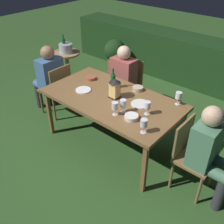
# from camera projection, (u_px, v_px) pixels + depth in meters

# --- Properties ---
(ground_plane) EXTENTS (16.00, 16.00, 0.00)m
(ground_plane) POSITION_uv_depth(u_px,v_px,m) (112.00, 142.00, 3.79)
(ground_plane) COLOR #2D5123
(dining_table) EXTENTS (1.82, 0.98, 0.76)m
(dining_table) POSITION_uv_depth(u_px,v_px,m) (112.00, 101.00, 3.40)
(dining_table) COLOR brown
(dining_table) RESTS_ON ground
(chair_head_far) EXTENTS (0.40, 0.42, 0.87)m
(chair_head_far) POSITION_uv_depth(u_px,v_px,m) (190.00, 153.00, 2.89)
(chair_head_far) COLOR brown
(chair_head_far) RESTS_ON ground
(person_in_green) EXTENTS (0.48, 0.38, 1.15)m
(person_in_green) POSITION_uv_depth(u_px,v_px,m) (210.00, 151.00, 2.70)
(person_in_green) COLOR #4C7A5B
(person_in_green) RESTS_ON ground
(chair_side_right_a) EXTENTS (0.42, 0.40, 0.87)m
(chair_side_right_a) POSITION_uv_depth(u_px,v_px,m) (128.00, 83.00, 4.30)
(chair_side_right_a) COLOR brown
(chair_side_right_a) RESTS_ON ground
(person_in_rust) EXTENTS (0.38, 0.47, 1.15)m
(person_in_rust) POSITION_uv_depth(u_px,v_px,m) (121.00, 79.00, 4.09)
(person_in_rust) COLOR #9E4C47
(person_in_rust) RESTS_ON ground
(chair_head_near) EXTENTS (0.40, 0.42, 0.87)m
(chair_head_near) POSITION_uv_depth(u_px,v_px,m) (57.00, 88.00, 4.15)
(chair_head_near) COLOR brown
(chair_head_near) RESTS_ON ground
(person_in_blue) EXTENTS (0.48, 0.38, 1.15)m
(person_in_blue) POSITION_uv_depth(u_px,v_px,m) (48.00, 76.00, 4.17)
(person_in_blue) COLOR #426699
(person_in_blue) RESTS_ON ground
(lantern_centerpiece) EXTENTS (0.15, 0.15, 0.27)m
(lantern_centerpiece) POSITION_uv_depth(u_px,v_px,m) (115.00, 87.00, 3.29)
(lantern_centerpiece) COLOR black
(lantern_centerpiece) RESTS_ON dining_table
(green_bottle_on_table) EXTENTS (0.07, 0.07, 0.29)m
(green_bottle_on_table) POSITION_uv_depth(u_px,v_px,m) (113.00, 81.00, 3.53)
(green_bottle_on_table) COLOR #195128
(green_bottle_on_table) RESTS_ON dining_table
(wine_glass_a) EXTENTS (0.08, 0.08, 0.17)m
(wine_glass_a) POSITION_uv_depth(u_px,v_px,m) (179.00, 96.00, 3.17)
(wine_glass_a) COLOR silver
(wine_glass_a) RESTS_ON dining_table
(wine_glass_b) EXTENTS (0.08, 0.08, 0.17)m
(wine_glass_b) POSITION_uv_depth(u_px,v_px,m) (115.00, 106.00, 2.98)
(wine_glass_b) COLOR silver
(wine_glass_b) RESTS_ON dining_table
(wine_glass_c) EXTENTS (0.08, 0.08, 0.17)m
(wine_glass_c) POSITION_uv_depth(u_px,v_px,m) (144.00, 124.00, 2.70)
(wine_glass_c) COLOR silver
(wine_glass_c) RESTS_ON dining_table
(wine_glass_d) EXTENTS (0.08, 0.08, 0.17)m
(wine_glass_d) POSITION_uv_depth(u_px,v_px,m) (147.00, 106.00, 2.99)
(wine_glass_d) COLOR silver
(wine_glass_d) RESTS_ON dining_table
(wine_glass_e) EXTENTS (0.08, 0.08, 0.17)m
(wine_glass_e) POSITION_uv_depth(u_px,v_px,m) (123.00, 104.00, 3.02)
(wine_glass_e) COLOR silver
(wine_glass_e) RESTS_ON dining_table
(plate_a) EXTENTS (0.21, 0.21, 0.01)m
(plate_a) POSITION_uv_depth(u_px,v_px,m) (83.00, 90.00, 3.52)
(plate_a) COLOR white
(plate_a) RESTS_ON dining_table
(plate_b) EXTENTS (0.23, 0.23, 0.01)m
(plate_b) POSITION_uv_depth(u_px,v_px,m) (140.00, 104.00, 3.22)
(plate_b) COLOR silver
(plate_b) RESTS_ON dining_table
(bowl_olives) EXTENTS (0.14, 0.14, 0.04)m
(bowl_olives) POSITION_uv_depth(u_px,v_px,m) (91.00, 78.00, 3.79)
(bowl_olives) COLOR #9E5138
(bowl_olives) RESTS_ON dining_table
(bowl_bread) EXTENTS (0.14, 0.14, 0.05)m
(bowl_bread) POSITION_uv_depth(u_px,v_px,m) (138.00, 88.00, 3.52)
(bowl_bread) COLOR #BCAD8E
(bowl_bread) RESTS_ON dining_table
(bowl_salad) EXTENTS (0.16, 0.16, 0.05)m
(bowl_salad) POSITION_uv_depth(u_px,v_px,m) (131.00, 117.00, 2.96)
(bowl_salad) COLOR silver
(bowl_salad) RESTS_ON dining_table
(side_table) EXTENTS (0.53, 0.53, 0.62)m
(side_table) POSITION_uv_depth(u_px,v_px,m) (67.00, 62.00, 5.19)
(side_table) COLOR #9E7A51
(side_table) RESTS_ON ground
(ice_bucket) EXTENTS (0.26, 0.26, 0.34)m
(ice_bucket) POSITION_uv_depth(u_px,v_px,m) (66.00, 47.00, 5.02)
(ice_bucket) COLOR #B2B7BF
(ice_bucket) RESTS_ON side_table
(hedge_backdrop) EXTENTS (5.84, 0.65, 0.90)m
(hedge_backdrop) POSITION_uv_depth(u_px,v_px,m) (195.00, 61.00, 5.13)
(hedge_backdrop) COLOR #193816
(hedge_backdrop) RESTS_ON ground
(potted_plant_by_hedge) EXTENTS (0.47, 0.47, 0.73)m
(potted_plant_by_hedge) POSITION_uv_depth(u_px,v_px,m) (115.00, 54.00, 5.55)
(potted_plant_by_hedge) COLOR brown
(potted_plant_by_hedge) RESTS_ON ground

